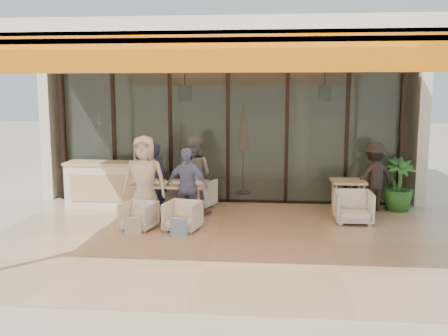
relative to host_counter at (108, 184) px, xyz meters
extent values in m
plane|color=#C6B293|center=(2.66, -2.30, -0.53)|extent=(70.00, 70.00, 0.00)
cube|color=tan|center=(2.66, -2.30, -0.53)|extent=(8.00, 6.00, 0.01)
cube|color=silver|center=(2.66, -2.30, 2.77)|extent=(8.00, 6.00, 0.20)
cube|color=orange|center=(2.66, -5.24, 2.49)|extent=(8.00, 0.12, 0.45)
cube|color=#F55414|center=(2.66, -4.55, 2.61)|extent=(8.00, 1.50, 0.06)
cylinder|color=black|center=(-1.22, 0.58, 1.07)|extent=(0.12, 0.12, 3.20)
cylinder|color=black|center=(6.54, 0.58, 1.07)|extent=(0.12, 0.12, 3.20)
cube|color=#9EADA3|center=(2.66, 0.70, 1.07)|extent=(8.00, 0.03, 3.20)
cube|color=black|center=(2.66, 0.70, -0.49)|extent=(8.00, 0.10, 0.08)
cube|color=black|center=(2.66, 0.70, 2.63)|extent=(8.00, 0.10, 0.08)
cube|color=black|center=(-1.34, 0.70, 1.07)|extent=(0.08, 0.10, 3.20)
cube|color=black|center=(-0.04, 0.70, 1.07)|extent=(0.08, 0.10, 3.20)
cube|color=black|center=(1.31, 0.70, 1.07)|extent=(0.08, 0.10, 3.20)
cube|color=black|center=(2.66, 0.70, 1.07)|extent=(0.08, 0.10, 3.20)
cube|color=black|center=(4.01, 0.70, 1.07)|extent=(0.08, 0.10, 3.20)
cube|color=black|center=(5.36, 0.70, 1.07)|extent=(0.08, 0.10, 3.20)
cube|color=black|center=(6.66, 0.70, 1.07)|extent=(0.08, 0.10, 3.20)
cube|color=silver|center=(2.66, 4.20, 1.17)|extent=(9.00, 0.25, 3.40)
cube|color=silver|center=(-1.74, 2.45, 1.17)|extent=(0.25, 3.50, 3.40)
cube|color=silver|center=(7.06, 2.45, 1.17)|extent=(0.25, 3.50, 3.40)
cube|color=silver|center=(2.66, 2.45, 2.87)|extent=(9.00, 3.50, 0.25)
cube|color=tan|center=(2.66, 2.45, -0.52)|extent=(8.00, 3.50, 0.02)
cylinder|color=silver|center=(1.06, 2.30, 0.97)|extent=(0.40, 0.40, 3.00)
cylinder|color=silver|center=(4.46, 2.30, 0.97)|extent=(0.40, 0.40, 3.00)
cylinder|color=black|center=(1.46, 1.90, 2.47)|extent=(0.03, 0.03, 0.70)
cube|color=black|center=(1.46, 1.90, 2.02)|extent=(0.30, 0.30, 0.40)
sphere|color=#FFBF72|center=(1.46, 1.90, 2.02)|extent=(0.18, 0.18, 0.18)
cylinder|color=black|center=(4.96, 1.90, 2.47)|extent=(0.03, 0.03, 0.70)
cube|color=black|center=(4.96, 1.90, 2.02)|extent=(0.30, 0.30, 0.40)
sphere|color=#FFBF72|center=(4.96, 1.90, 2.02)|extent=(0.18, 0.18, 0.18)
cylinder|color=black|center=(2.96, 1.70, -0.48)|extent=(0.40, 0.40, 0.05)
cylinder|color=black|center=(2.96, 1.70, 0.52)|extent=(0.04, 0.04, 2.10)
cone|color=#F94E15|center=(2.96, 1.70, 1.17)|extent=(0.32, 0.32, 1.10)
cube|color=silver|center=(0.00, 0.00, -0.03)|extent=(1.80, 0.60, 1.00)
cube|color=tan|center=(0.00, 0.00, 0.48)|extent=(1.85, 0.65, 0.06)
cube|color=tan|center=(0.00, -0.31, -0.03)|extent=(1.50, 0.02, 0.60)
cube|color=tan|center=(1.60, -0.85, 0.19)|extent=(1.50, 0.90, 0.05)
cube|color=white|center=(1.60, -0.85, 0.21)|extent=(1.30, 0.35, 0.01)
cylinder|color=tan|center=(0.98, -1.17, -0.18)|extent=(0.06, 0.06, 0.70)
cylinder|color=tan|center=(2.22, -1.17, -0.18)|extent=(0.06, 0.06, 0.70)
cylinder|color=tan|center=(0.98, -0.53, -0.18)|extent=(0.06, 0.06, 0.70)
cylinder|color=tan|center=(2.22, -0.53, -0.18)|extent=(0.06, 0.06, 0.70)
cylinder|color=white|center=(1.15, -1.00, 0.27)|extent=(0.06, 0.06, 0.11)
cylinder|color=white|center=(1.35, -0.65, 0.27)|extent=(0.06, 0.06, 0.11)
cylinder|color=white|center=(1.65, -0.95, 0.27)|extent=(0.06, 0.06, 0.11)
cylinder|color=white|center=(1.90, -0.67, 0.27)|extent=(0.06, 0.06, 0.11)
cylinder|color=white|center=(2.10, -1.05, 0.27)|extent=(0.06, 0.06, 0.11)
cylinder|color=#935015|center=(1.05, -0.70, 0.30)|extent=(0.07, 0.07, 0.16)
cylinder|color=black|center=(1.50, -0.57, 0.30)|extent=(0.09, 0.09, 0.17)
cylinder|color=black|center=(1.50, -0.57, 0.39)|extent=(0.10, 0.10, 0.01)
cylinder|color=white|center=(1.15, -1.15, 0.22)|extent=(0.22, 0.22, 0.01)
cylinder|color=white|center=(2.05, -1.15, 0.22)|extent=(0.22, 0.22, 0.01)
cylinder|color=white|center=(1.15, -0.53, 0.22)|extent=(0.22, 0.22, 0.01)
cylinder|color=white|center=(2.05, -0.53, 0.22)|extent=(0.22, 0.22, 0.01)
imported|color=silver|center=(1.18, 0.10, -0.19)|extent=(0.76, 0.72, 0.68)
imported|color=silver|center=(2.02, 0.10, -0.17)|extent=(0.89, 0.86, 0.73)
imported|color=silver|center=(1.18, -1.80, -0.23)|extent=(0.70, 0.68, 0.60)
imported|color=silver|center=(2.02, -1.80, -0.22)|extent=(0.72, 0.69, 0.63)
imported|color=#1A1F3A|center=(1.18, -0.40, 0.23)|extent=(0.61, 0.45, 1.52)
imported|color=#5E5D62|center=(2.02, -0.40, 0.30)|extent=(0.93, 0.79, 1.67)
imported|color=beige|center=(1.18, -1.30, 0.34)|extent=(0.86, 0.57, 1.75)
imported|color=#6A79B1|center=(2.02, -1.30, 0.23)|extent=(0.96, 0.62, 1.52)
cube|color=silver|center=(1.18, -2.20, -0.36)|extent=(0.30, 0.10, 0.34)
cube|color=#99BFD8|center=(2.02, -2.20, -0.36)|extent=(0.30, 0.10, 0.34)
cube|color=tan|center=(5.30, -0.20, 0.19)|extent=(0.70, 0.70, 0.05)
cylinder|color=tan|center=(5.02, -0.48, -0.18)|extent=(0.05, 0.05, 0.70)
cylinder|color=tan|center=(5.58, -0.48, -0.18)|extent=(0.05, 0.05, 0.70)
cylinder|color=tan|center=(5.02, 0.08, -0.18)|extent=(0.05, 0.05, 0.70)
cylinder|color=tan|center=(5.58, 0.08, -0.18)|extent=(0.05, 0.05, 0.70)
imported|color=silver|center=(5.30, -0.95, -0.17)|extent=(0.71, 0.67, 0.73)
imported|color=black|center=(5.88, 0.10, 0.24)|extent=(1.14, 0.95, 1.54)
imported|color=#1E5919|center=(6.43, 0.18, 0.06)|extent=(0.80, 0.80, 1.18)
camera|label=1|loc=(3.62, -10.77, 2.05)|focal=40.00mm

